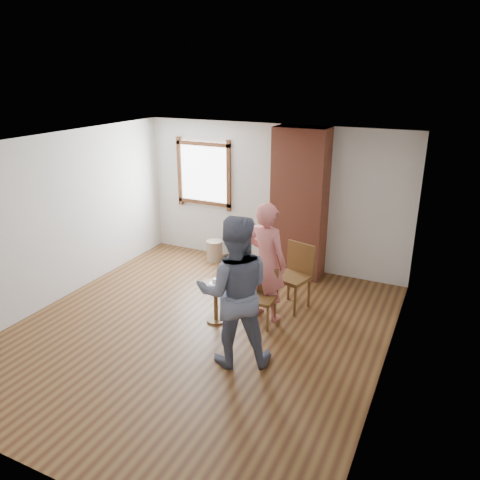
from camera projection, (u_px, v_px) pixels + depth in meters
The scene contains 12 objects.
ground at pixel (198, 331), 6.59m from camera, with size 5.50×5.50×0.00m, color brown.
room_shell at pixel (212, 196), 6.50m from camera, with size 5.04×5.52×2.62m.
brick_chimney at pixel (299, 204), 8.02m from camera, with size 0.90×0.50×2.60m, color #A35139.
stoneware_crock at pixel (215, 251), 8.97m from camera, with size 0.31×0.31×0.40m, color tan.
dark_pot at pixel (228, 259), 8.89m from camera, with size 0.15×0.15×0.15m, color black.
dining_chair_left at pixel (263, 293), 6.67m from camera, with size 0.40×0.40×0.83m.
dining_chair_right at pixel (296, 272), 7.12m from camera, with size 0.57×0.57×1.01m.
side_table at pixel (216, 296), 6.72m from camera, with size 0.40×0.40×0.60m.
cake_plate at pixel (215, 284), 6.65m from camera, with size 0.18×0.18×0.01m, color white.
cake_slice at pixel (216, 282), 6.64m from camera, with size 0.08×0.07×0.06m, color white.
man at pixel (234, 292), 5.62m from camera, with size 0.93×0.73×1.92m, color #161D3E.
person_pink at pixel (267, 262), 6.69m from camera, with size 0.64×0.42×1.76m, color #D16B68.
Camera 1 is at (3.02, -4.93, 3.47)m, focal length 35.00 mm.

